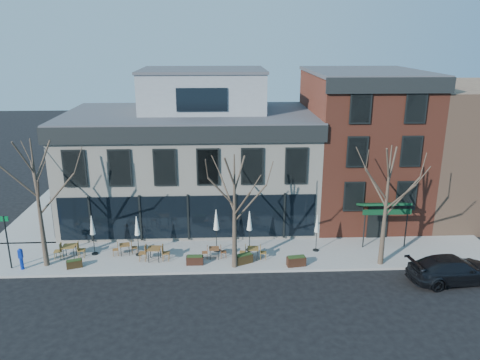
{
  "coord_description": "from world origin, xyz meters",
  "views": [
    {
      "loc": [
        2.19,
        -29.51,
        13.64
      ],
      "look_at": [
        3.59,
        2.0,
        3.83
      ],
      "focal_mm": 35.0,
      "sensor_mm": 36.0,
      "label": 1
    }
  ],
  "objects_px": {
    "parked_sedan": "(453,269)",
    "umbrella_0": "(92,227)",
    "cafe_set_0": "(70,250)",
    "call_box": "(21,258)"
  },
  "relations": [
    {
      "from": "call_box",
      "to": "umbrella_0",
      "type": "height_order",
      "value": "umbrella_0"
    },
    {
      "from": "call_box",
      "to": "umbrella_0",
      "type": "relative_size",
      "value": 0.52
    },
    {
      "from": "call_box",
      "to": "cafe_set_0",
      "type": "height_order",
      "value": "call_box"
    },
    {
      "from": "call_box",
      "to": "cafe_set_0",
      "type": "xyz_separation_m",
      "value": [
        2.43,
        1.39,
        -0.21
      ]
    },
    {
      "from": "parked_sedan",
      "to": "call_box",
      "type": "bearing_deg",
      "value": 77.57
    },
    {
      "from": "call_box",
      "to": "cafe_set_0",
      "type": "relative_size",
      "value": 0.71
    },
    {
      "from": "call_box",
      "to": "umbrella_0",
      "type": "distance_m",
      "value": 4.42
    },
    {
      "from": "parked_sedan",
      "to": "umbrella_0",
      "type": "bearing_deg",
      "value": 71.83
    },
    {
      "from": "parked_sedan",
      "to": "cafe_set_0",
      "type": "bearing_deg",
      "value": 73.58
    },
    {
      "from": "cafe_set_0",
      "to": "umbrella_0",
      "type": "relative_size",
      "value": 0.74
    }
  ]
}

